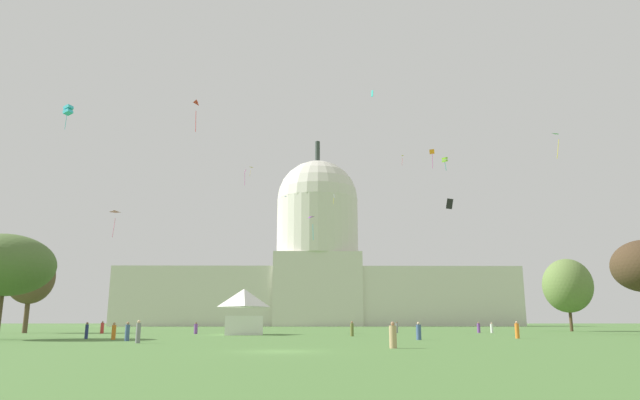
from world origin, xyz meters
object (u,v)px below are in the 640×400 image
at_px(capitol_building, 317,268).
at_px(tree_west_near, 5,265).
at_px(person_olive_mid_center, 352,329).
at_px(kite_orange_high, 432,153).
at_px(kite_lime_mid, 445,160).
at_px(tree_west_far, 31,277).
at_px(person_denim_front_left, 419,332).
at_px(person_white_lawn_far_left, 492,328).
at_px(person_orange_back_right, 114,332).
at_px(person_purple_near_tree_west, 196,329).
at_px(kite_gold_high, 250,168).
at_px(kite_green_mid, 558,138).
at_px(person_grey_front_center, 138,332).
at_px(kite_cyan_mid, 68,110).
at_px(kite_red_mid, 193,106).
at_px(person_tan_near_tree_east, 393,336).
at_px(kite_black_low, 450,204).
at_px(person_navy_back_center, 87,331).
at_px(kite_yellow_high, 401,157).
at_px(person_orange_aisle_center, 517,331).
at_px(kite_violet_low, 315,220).
at_px(kite_blue_high, 287,197).
at_px(person_purple_mid_right, 479,328).
at_px(person_denim_back_left, 127,332).
at_px(kite_turquoise_high, 372,93).
at_px(person_grey_deep_crowd, 397,328).
at_px(kite_white_mid, 334,197).
at_px(event_tent, 244,311).
at_px(kite_magenta_high, 245,173).
at_px(kite_pink_low, 114,214).
at_px(person_red_near_tent, 102,328).
at_px(tree_east_far, 568,286).

xyz_separation_m(capitol_building, tree_west_near, (-31.69, -146.36, -13.41)).
bearing_deg(person_olive_mid_center, kite_orange_high, -179.00).
bearing_deg(kite_lime_mid, tree_west_far, 43.04).
height_order(person_denim_front_left, person_white_lawn_far_left, person_denim_front_left).
bearing_deg(tree_west_near, person_orange_back_right, -0.63).
distance_m(capitol_building, person_purple_near_tree_west, 125.16).
height_order(person_orange_back_right, kite_gold_high, kite_gold_high).
bearing_deg(person_olive_mid_center, kite_lime_mid, 159.65).
bearing_deg(person_purple_near_tree_west, kite_green_mid, -70.51).
xyz_separation_m(person_grey_front_center, person_purple_near_tree_west, (-2.18, 32.97, -0.13)).
bearing_deg(kite_cyan_mid, kite_red_mid, 89.59).
relative_size(person_tan_near_tree_east, kite_black_low, 1.31).
distance_m(kite_black_low, kite_gold_high, 111.89).
relative_size(person_navy_back_center, kite_black_low, 1.26).
bearing_deg(kite_yellow_high, person_orange_back_right, -20.36).
relative_size(person_orange_aisle_center, kite_black_low, 1.34).
height_order(person_grey_front_center, kite_violet_low, kite_violet_low).
bearing_deg(kite_blue_high, person_purple_near_tree_west, 178.78).
relative_size(person_tan_near_tree_east, kite_red_mid, 0.41).
height_order(person_purple_mid_right, person_purple_near_tree_west, person_purple_mid_right).
height_order(person_denim_back_left, kite_green_mid, kite_green_mid).
height_order(person_denim_front_left, kite_orange_high, kite_orange_high).
height_order(person_purple_mid_right, kite_green_mid, kite_green_mid).
xyz_separation_m(person_white_lawn_far_left, kite_turquoise_high, (-14.07, 26.32, 48.57)).
relative_size(person_grey_deep_crowd, kite_blue_high, 1.12).
xyz_separation_m(person_purple_near_tree_west, kite_turquoise_high, (28.68, 32.17, 48.56)).
height_order(kite_turquoise_high, kite_yellow_high, kite_yellow_high).
bearing_deg(kite_yellow_high, tree_west_near, -24.64).
bearing_deg(person_grey_deep_crowd, person_purple_mid_right, 14.25).
distance_m(kite_violet_low, kite_blue_high, 97.61).
distance_m(kite_lime_mid, kite_black_low, 23.61).
distance_m(kite_violet_low, kite_yellow_high, 109.17).
bearing_deg(kite_black_low, kite_gold_high, 170.84).
bearing_deg(person_denim_front_left, kite_orange_high, 66.60).
relative_size(kite_white_mid, kite_yellow_high, 0.76).
bearing_deg(person_olive_mid_center, person_grey_front_center, -17.64).
distance_m(event_tent, kite_red_mid, 29.22).
height_order(person_purple_mid_right, kite_black_low, kite_black_low).
bearing_deg(tree_west_near, kite_yellow_high, 64.53).
xyz_separation_m(person_grey_deep_crowd, kite_gold_high, (-31.82, 78.89, 46.52)).
bearing_deg(person_grey_deep_crowd, kite_magenta_high, 131.10).
bearing_deg(person_denim_back_left, kite_black_low, 3.08).
xyz_separation_m(kite_gold_high, kite_pink_low, (-6.00, -93.63, -32.28)).
xyz_separation_m(person_grey_front_center, kite_violet_low, (14.17, 37.54, 15.89)).
bearing_deg(person_denim_back_left, person_red_near_tent, 96.85).
relative_size(kite_white_mid, kite_black_low, 1.86).
height_order(person_denim_back_left, kite_cyan_mid, kite_cyan_mid).
bearing_deg(kite_pink_low, event_tent, -0.34).
bearing_deg(person_denim_front_left, tree_east_far, 42.90).
height_order(kite_cyan_mid, kite_blue_high, kite_blue_high).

